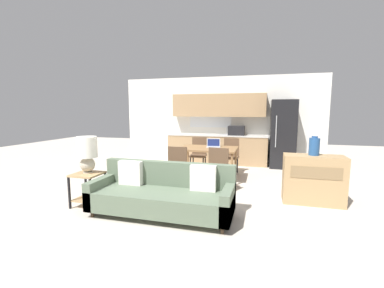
{
  "coord_description": "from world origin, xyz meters",
  "views": [
    {
      "loc": [
        1.38,
        -3.58,
        1.64
      ],
      "look_at": [
        -0.03,
        1.5,
        0.95
      ],
      "focal_mm": 24.0,
      "sensor_mm": 36.0,
      "label": 1
    }
  ],
  "objects_px": {
    "refrigerator": "(283,134)",
    "dining_chair_near_left": "(179,165)",
    "side_table": "(88,184)",
    "laptop": "(213,145)",
    "dining_chair_far_right": "(231,154)",
    "dining_table": "(208,151)",
    "credenza": "(313,179)",
    "couch": "(163,194)",
    "vase": "(314,146)",
    "dining_chair_near_right": "(220,167)",
    "table_lamp": "(87,152)",
    "dining_chair_far_left": "(199,153)"
  },
  "relations": [
    {
      "from": "dining_table",
      "to": "table_lamp",
      "type": "bearing_deg",
      "value": -127.85
    },
    {
      "from": "refrigerator",
      "to": "dining_chair_near_left",
      "type": "relative_size",
      "value": 2.12
    },
    {
      "from": "refrigerator",
      "to": "dining_table",
      "type": "height_order",
      "value": "refrigerator"
    },
    {
      "from": "dining_table",
      "to": "dining_chair_near_left",
      "type": "distance_m",
      "value": 0.97
    },
    {
      "from": "table_lamp",
      "to": "dining_chair_far_left",
      "type": "xyz_separation_m",
      "value": [
        1.23,
        2.95,
        -0.43
      ]
    },
    {
      "from": "side_table",
      "to": "dining_chair_near_left",
      "type": "relative_size",
      "value": 0.63
    },
    {
      "from": "credenza",
      "to": "dining_chair_near_left",
      "type": "bearing_deg",
      "value": 176.89
    },
    {
      "from": "dining_chair_far_right",
      "to": "laptop",
      "type": "distance_m",
      "value": 0.79
    },
    {
      "from": "dining_table",
      "to": "credenza",
      "type": "bearing_deg",
      "value": -25.07
    },
    {
      "from": "couch",
      "to": "table_lamp",
      "type": "bearing_deg",
      "value": 178.65
    },
    {
      "from": "dining_chair_near_right",
      "to": "couch",
      "type": "bearing_deg",
      "value": 70.72
    },
    {
      "from": "laptop",
      "to": "side_table",
      "type": "bearing_deg",
      "value": -136.85
    },
    {
      "from": "side_table",
      "to": "dining_chair_far_right",
      "type": "xyz_separation_m",
      "value": [
        2.08,
        2.97,
        0.12
      ]
    },
    {
      "from": "dining_chair_near_left",
      "to": "dining_chair_far_left",
      "type": "relative_size",
      "value": 1.0
    },
    {
      "from": "vase",
      "to": "dining_chair_far_right",
      "type": "height_order",
      "value": "vase"
    },
    {
      "from": "vase",
      "to": "table_lamp",
      "type": "bearing_deg",
      "value": -162.62
    },
    {
      "from": "dining_table",
      "to": "table_lamp",
      "type": "relative_size",
      "value": 2.13
    },
    {
      "from": "refrigerator",
      "to": "dining_chair_near_right",
      "type": "xyz_separation_m",
      "value": [
        -1.36,
        -2.76,
        -0.46
      ]
    },
    {
      "from": "dining_table",
      "to": "dining_chair_far_left",
      "type": "distance_m",
      "value": 0.95
    },
    {
      "from": "side_table",
      "to": "vase",
      "type": "height_order",
      "value": "vase"
    },
    {
      "from": "side_table",
      "to": "table_lamp",
      "type": "relative_size",
      "value": 0.91
    },
    {
      "from": "vase",
      "to": "dining_chair_near_right",
      "type": "height_order",
      "value": "vase"
    },
    {
      "from": "dining_chair_far_left",
      "to": "dining_table",
      "type": "bearing_deg",
      "value": -65.46
    },
    {
      "from": "dining_chair_far_right",
      "to": "refrigerator",
      "type": "bearing_deg",
      "value": 44.0
    },
    {
      "from": "refrigerator",
      "to": "dining_chair_far_right",
      "type": "distance_m",
      "value": 1.85
    },
    {
      "from": "dining_chair_far_left",
      "to": "dining_chair_far_right",
      "type": "bearing_deg",
      "value": -4.66
    },
    {
      "from": "table_lamp",
      "to": "couch",
      "type": "bearing_deg",
      "value": -1.35
    },
    {
      "from": "table_lamp",
      "to": "credenza",
      "type": "distance_m",
      "value": 3.97
    },
    {
      "from": "dining_chair_far_left",
      "to": "couch",
      "type": "bearing_deg",
      "value": -90.05
    },
    {
      "from": "refrigerator",
      "to": "vase",
      "type": "xyz_separation_m",
      "value": [
        0.32,
        -2.93,
        0.05
      ]
    },
    {
      "from": "couch",
      "to": "dining_table",
      "type": "bearing_deg",
      "value": 83.11
    },
    {
      "from": "refrigerator",
      "to": "table_lamp",
      "type": "xyz_separation_m",
      "value": [
        -3.44,
        -4.1,
        -0.03
      ]
    },
    {
      "from": "table_lamp",
      "to": "credenza",
      "type": "xyz_separation_m",
      "value": [
        3.77,
        1.15,
        -0.51
      ]
    },
    {
      "from": "side_table",
      "to": "laptop",
      "type": "xyz_separation_m",
      "value": [
        1.75,
        2.33,
        0.44
      ]
    },
    {
      "from": "refrigerator",
      "to": "table_lamp",
      "type": "height_order",
      "value": "refrigerator"
    },
    {
      "from": "credenza",
      "to": "dining_chair_near_right",
      "type": "height_order",
      "value": "dining_chair_near_right"
    },
    {
      "from": "dining_table",
      "to": "dining_chair_near_right",
      "type": "height_order",
      "value": "dining_chair_near_right"
    },
    {
      "from": "dining_chair_near_left",
      "to": "credenza",
      "type": "bearing_deg",
      "value": 175.89
    },
    {
      "from": "side_table",
      "to": "table_lamp",
      "type": "xyz_separation_m",
      "value": [
        -0.01,
        0.03,
        0.55
      ]
    },
    {
      "from": "refrigerator",
      "to": "dining_chair_near_right",
      "type": "height_order",
      "value": "refrigerator"
    },
    {
      "from": "refrigerator",
      "to": "side_table",
      "type": "distance_m",
      "value": 5.41
    },
    {
      "from": "refrigerator",
      "to": "dining_table",
      "type": "distance_m",
      "value": 2.67
    },
    {
      "from": "refrigerator",
      "to": "dining_chair_near_left",
      "type": "distance_m",
      "value": 3.61
    },
    {
      "from": "side_table",
      "to": "laptop",
      "type": "relative_size",
      "value": 1.6
    },
    {
      "from": "credenza",
      "to": "dining_chair_far_left",
      "type": "distance_m",
      "value": 3.12
    },
    {
      "from": "dining_table",
      "to": "table_lamp",
      "type": "distance_m",
      "value": 2.71
    },
    {
      "from": "refrigerator",
      "to": "dining_chair_near_right",
      "type": "relative_size",
      "value": 2.12
    },
    {
      "from": "vase",
      "to": "refrigerator",
      "type": "bearing_deg",
      "value": 96.29
    },
    {
      "from": "dining_chair_near_right",
      "to": "laptop",
      "type": "height_order",
      "value": "laptop"
    },
    {
      "from": "couch",
      "to": "vase",
      "type": "relative_size",
      "value": 6.58
    }
  ]
}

